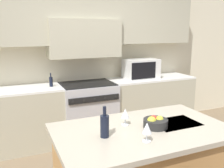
{
  "coord_description": "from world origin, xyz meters",
  "views": [
    {
      "loc": [
        -1.2,
        -2.11,
        1.79
      ],
      "look_at": [
        -0.04,
        0.56,
        1.15
      ],
      "focal_mm": 40.0,
      "sensor_mm": 36.0,
      "label": 1
    }
  ],
  "objects_px": {
    "wine_glass_near": "(147,129)",
    "oil_bottle_on_counter": "(51,81)",
    "wine_bottle": "(105,125)",
    "range_stove": "(88,111)",
    "wine_glass_far": "(125,114)",
    "microwave": "(141,69)",
    "fruit_bowl": "(155,122)"
  },
  "relations": [
    {
      "from": "wine_bottle",
      "to": "wine_glass_near",
      "type": "height_order",
      "value": "wine_bottle"
    },
    {
      "from": "wine_glass_near",
      "to": "oil_bottle_on_counter",
      "type": "height_order",
      "value": "oil_bottle_on_counter"
    },
    {
      "from": "range_stove",
      "to": "oil_bottle_on_counter",
      "type": "distance_m",
      "value": 0.8
    },
    {
      "from": "wine_glass_near",
      "to": "wine_bottle",
      "type": "bearing_deg",
      "value": 142.45
    },
    {
      "from": "microwave",
      "to": "wine_bottle",
      "type": "bearing_deg",
      "value": -126.84
    },
    {
      "from": "range_stove",
      "to": "microwave",
      "type": "bearing_deg",
      "value": 1.06
    },
    {
      "from": "fruit_bowl",
      "to": "wine_glass_near",
      "type": "bearing_deg",
      "value": -135.17
    },
    {
      "from": "microwave",
      "to": "wine_glass_far",
      "type": "xyz_separation_m",
      "value": [
        -1.2,
        -1.8,
        -0.1
      ]
    },
    {
      "from": "range_stove",
      "to": "fruit_bowl",
      "type": "distance_m",
      "value": 2.01
    },
    {
      "from": "wine_glass_near",
      "to": "wine_glass_far",
      "type": "xyz_separation_m",
      "value": [
        -0.0,
        0.39,
        0.0
      ]
    },
    {
      "from": "range_stove",
      "to": "wine_glass_far",
      "type": "relative_size",
      "value": 5.78
    },
    {
      "from": "wine_bottle",
      "to": "oil_bottle_on_counter",
      "type": "height_order",
      "value": "wine_bottle"
    },
    {
      "from": "fruit_bowl",
      "to": "oil_bottle_on_counter",
      "type": "bearing_deg",
      "value": 107.44
    },
    {
      "from": "fruit_bowl",
      "to": "range_stove",
      "type": "bearing_deg",
      "value": 90.89
    },
    {
      "from": "microwave",
      "to": "fruit_bowl",
      "type": "height_order",
      "value": "microwave"
    },
    {
      "from": "microwave",
      "to": "wine_glass_far",
      "type": "distance_m",
      "value": 2.17
    },
    {
      "from": "wine_glass_far",
      "to": "fruit_bowl",
      "type": "relative_size",
      "value": 0.72
    },
    {
      "from": "fruit_bowl",
      "to": "oil_bottle_on_counter",
      "type": "relative_size",
      "value": 1.08
    },
    {
      "from": "range_stove",
      "to": "microwave",
      "type": "height_order",
      "value": "microwave"
    },
    {
      "from": "range_stove",
      "to": "wine_glass_far",
      "type": "height_order",
      "value": "wine_glass_far"
    },
    {
      "from": "wine_glass_far",
      "to": "fruit_bowl",
      "type": "xyz_separation_m",
      "value": [
        0.23,
        -0.16,
        -0.06
      ]
    },
    {
      "from": "wine_bottle",
      "to": "oil_bottle_on_counter",
      "type": "bearing_deg",
      "value": 92.96
    },
    {
      "from": "wine_bottle",
      "to": "fruit_bowl",
      "type": "xyz_separation_m",
      "value": [
        0.51,
        0.01,
        -0.06
      ]
    },
    {
      "from": "wine_glass_far",
      "to": "oil_bottle_on_counter",
      "type": "xyz_separation_m",
      "value": [
        -0.38,
        1.78,
        0.01
      ]
    },
    {
      "from": "wine_glass_near",
      "to": "fruit_bowl",
      "type": "bearing_deg",
      "value": 44.83
    },
    {
      "from": "wine_glass_near",
      "to": "fruit_bowl",
      "type": "height_order",
      "value": "wine_glass_near"
    },
    {
      "from": "oil_bottle_on_counter",
      "to": "wine_glass_near",
      "type": "bearing_deg",
      "value": -80.05
    },
    {
      "from": "wine_glass_near",
      "to": "oil_bottle_on_counter",
      "type": "distance_m",
      "value": 2.2
    },
    {
      "from": "range_stove",
      "to": "wine_glass_near",
      "type": "bearing_deg",
      "value": -95.24
    },
    {
      "from": "range_stove",
      "to": "wine_glass_far",
      "type": "bearing_deg",
      "value": -96.4
    },
    {
      "from": "microwave",
      "to": "wine_glass_near",
      "type": "xyz_separation_m",
      "value": [
        -1.2,
        -2.19,
        -0.1
      ]
    },
    {
      "from": "microwave",
      "to": "fruit_bowl",
      "type": "relative_size",
      "value": 2.61
    }
  ]
}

